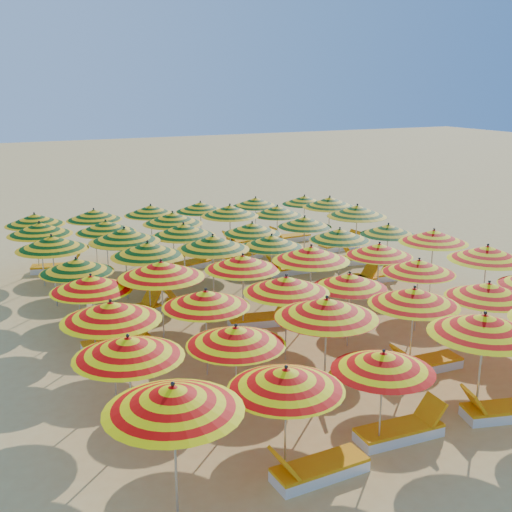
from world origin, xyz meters
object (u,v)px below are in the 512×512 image
object	(u,v)px
umbrella_41	(330,202)
umbrella_44	(151,210)
umbrella_30	(52,243)
umbrella_31	(124,235)
lounger_20	(243,242)
umbrella_40	(277,211)
lounger_9	(133,312)
umbrella_42	(35,219)
umbrella_45	(200,207)
umbrella_23	(434,236)
umbrella_28	(340,234)
umbrella_17	(487,253)
lounger_10	(193,304)
umbrella_13	(206,299)
umbrella_37	(106,227)
lounger_14	(364,259)
lounger_21	(289,238)
lounger_5	(425,364)
umbrella_21	(311,254)
umbrella_6	(128,347)
umbrella_25	(148,249)
umbrella_9	(414,296)
umbrella_46	(256,202)
lounger_12	(373,277)
lounger_4	(301,394)
lounger_7	(119,343)
umbrella_43	(94,215)
lounger_2	(503,411)
umbrella_32	(184,230)
umbrella_35	(357,211)
umbrella_19	(161,269)
umbrella_15	(350,281)
lounger_19	(213,245)
lounger_11	(353,282)
beachgoer_a	(168,278)
lounger_1	(401,431)
umbrella_7	(236,336)
umbrella_8	(327,308)
umbrella_24	(76,266)
umbrella_36	(40,229)
lounger_0	(318,469)
lounger_16	(242,257)
umbrella_33	(252,228)
lounger_17	(340,245)
umbrella_20	(243,262)
lounger_15	(189,265)
umbrella_10	(489,291)
lounger_18	(58,268)
umbrella_27	(272,241)
umbrella_2	(383,362)
umbrella_47	(305,200)
umbrella_1	(286,379)
umbrella_16	(419,266)
lounger_13	(290,269)
umbrella_18	(91,283)

from	to	relation	value
umbrella_41	umbrella_44	world-z (taller)	umbrella_41
umbrella_30	umbrella_31	world-z (taller)	umbrella_31
lounger_20	umbrella_40	bearing A→B (deg)	95.30
lounger_9	umbrella_42	bearing A→B (deg)	87.79
umbrella_41	umbrella_45	distance (m)	5.06
umbrella_23	umbrella_28	size ratio (longest dim) A/B	0.90
lounger_20	umbrella_41	bearing A→B (deg)	131.15
umbrella_17	lounger_10	size ratio (longest dim) A/B	1.51
umbrella_13	umbrella_37	distance (m)	8.24
lounger_14	lounger_21	xyz separation A→B (m)	(-0.94, 4.13, 0.00)
umbrella_31	lounger_5	world-z (taller)	umbrella_31
umbrella_21	umbrella_28	distance (m)	3.22
umbrella_6	umbrella_45	size ratio (longest dim) A/B	0.92
umbrella_25	umbrella_21	bearing A→B (deg)	-32.56
umbrella_42	umbrella_9	bearing A→B (deg)	-61.80
umbrella_28	lounger_5	bearing A→B (deg)	-103.62
umbrella_46	lounger_12	distance (m)	6.68
lounger_4	umbrella_30	bearing A→B (deg)	133.60
lounger_4	lounger_7	bearing A→B (deg)	142.28
lounger_20	umbrella_43	bearing A→B (deg)	-7.22
umbrella_21	lounger_2	xyz separation A→B (m)	(0.84, -6.27, -1.84)
umbrella_32	umbrella_35	bearing A→B (deg)	-1.71
umbrella_19	lounger_4	distance (m)	4.82
umbrella_42	lounger_5	distance (m)	14.22
umbrella_15	lounger_19	bearing A→B (deg)	86.86
lounger_11	beachgoer_a	bearing A→B (deg)	164.70
lounger_1	lounger_10	xyz separation A→B (m)	(-1.08, 8.46, 0.00)
umbrella_7	lounger_20	xyz separation A→B (m)	(5.92, 12.78, -1.67)
umbrella_8	umbrella_24	world-z (taller)	umbrella_8
umbrella_43	lounger_9	size ratio (longest dim) A/B	1.16
lounger_14	umbrella_46	bearing A→B (deg)	-49.87
umbrella_36	lounger_9	world-z (taller)	umbrella_36
umbrella_35	umbrella_44	size ratio (longest dim) A/B	1.08
lounger_0	lounger_16	distance (m)	13.77
umbrella_33	umbrella_45	world-z (taller)	umbrella_33
umbrella_31	lounger_17	distance (m)	9.75
umbrella_20	umbrella_35	world-z (taller)	umbrella_35
lounger_15	lounger_10	bearing A→B (deg)	-123.10
umbrella_9	lounger_20	xyz separation A→B (m)	(1.49, 12.60, -1.76)
umbrella_10	lounger_18	xyz separation A→B (m)	(-7.91, 12.31, -1.70)
umbrella_27	umbrella_2	bearing A→B (deg)	-103.76
lounger_9	lounger_17	distance (m)	10.36
lounger_19	umbrella_44	bearing A→B (deg)	-150.63
umbrella_28	umbrella_47	bearing A→B (deg)	70.15
umbrella_1	umbrella_16	size ratio (longest dim) A/B	1.14
umbrella_19	umbrella_35	size ratio (longest dim) A/B	1.00
lounger_13	umbrella_47	bearing A→B (deg)	-124.89
umbrella_18	lounger_7	size ratio (longest dim) A/B	1.49
umbrella_7	umbrella_10	xyz separation A→B (m)	(6.35, -0.11, 0.04)
umbrella_23	lounger_20	distance (m)	9.02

